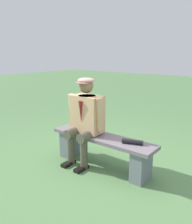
# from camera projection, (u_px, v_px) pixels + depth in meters

# --- Properties ---
(ground_plane) EXTENTS (30.00, 30.00, 0.00)m
(ground_plane) POSITION_uv_depth(u_px,v_px,m) (102.00, 166.00, 3.56)
(ground_plane) COLOR #55804C
(bench) EXTENTS (1.66, 0.38, 0.47)m
(bench) POSITION_uv_depth(u_px,v_px,m) (102.00, 147.00, 3.48)
(bench) COLOR slate
(bench) RESTS_ON ground
(seated_man) EXTENTS (0.64, 0.55, 1.31)m
(seated_man) POSITION_uv_depth(u_px,v_px,m) (85.00, 117.00, 3.51)
(seated_man) COLOR tan
(seated_man) RESTS_ON ground
(rolled_magazine) EXTENTS (0.28, 0.16, 0.06)m
(rolled_magazine) POSITION_uv_depth(u_px,v_px,m) (132.00, 142.00, 3.14)
(rolled_magazine) COLOR black
(rolled_magazine) RESTS_ON bench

